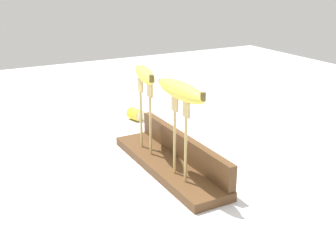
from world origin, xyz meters
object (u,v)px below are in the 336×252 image
object	(u,v)px
banana_raised_left	(145,74)
banana_chunk_near	(136,114)
fork_stand_left	(145,110)
fork_stand_right	(180,132)
banana_raised_right	(181,90)

from	to	relation	value
banana_raised_left	banana_chunk_near	world-z (taller)	banana_raised_left
banana_raised_left	banana_chunk_near	size ratio (longest dim) A/B	2.93
fork_stand_left	fork_stand_right	bearing A→B (deg)	0.00
banana_raised_right	banana_chunk_near	size ratio (longest dim) A/B	3.14
fork_stand_left	banana_raised_right	world-z (taller)	banana_raised_right
banana_chunk_near	banana_raised_left	bearing A→B (deg)	-19.30
banana_raised_left	banana_raised_right	bearing A→B (deg)	-0.01
banana_raised_right	banana_chunk_near	world-z (taller)	banana_raised_right
banana_raised_right	fork_stand_right	bearing A→B (deg)	0.33
banana_raised_left	banana_raised_right	world-z (taller)	banana_raised_right
fork_stand_right	banana_chunk_near	world-z (taller)	fork_stand_right
fork_stand_right	fork_stand_left	bearing A→B (deg)	180.00
banana_raised_right	banana_chunk_near	distance (m)	0.56
banana_raised_left	fork_stand_left	bearing A→B (deg)	-14.08
fork_stand_left	banana_chunk_near	world-z (taller)	fork_stand_left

